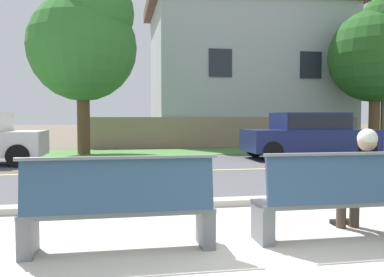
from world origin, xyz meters
TOP-DOWN VIEW (x-y plane):
  - ground_plane at (0.00, 8.00)m, footprint 140.00×140.00m
  - sidewalk_pavement at (0.00, 0.40)m, footprint 44.00×3.60m
  - curb_edge at (0.00, 2.35)m, footprint 44.00×0.30m
  - street_asphalt at (0.00, 6.50)m, footprint 52.00×8.00m
  - road_centre_line at (0.00, 6.50)m, footprint 48.00×0.14m
  - far_verge_grass at (0.00, 12.14)m, footprint 48.00×2.80m
  - bench_left at (-1.22, 0.40)m, footprint 1.94×0.48m
  - bench_right at (1.22, 0.40)m, footprint 1.94×0.48m
  - seated_person_grey at (1.57, 0.57)m, footprint 0.52×0.68m
  - car_navy_near at (5.02, 8.90)m, footprint 4.30×1.86m
  - shade_tree_far_left at (-2.43, 11.71)m, footprint 3.98×3.98m
  - shade_tree_left at (10.20, 12.69)m, footprint 4.14×4.14m
  - garden_wall at (3.82, 14.66)m, footprint 13.00×0.36m
  - house_across_street at (5.64, 17.86)m, footprint 10.79×6.91m

SIDE VIEW (x-z plane):
  - ground_plane at x=0.00m, z-range 0.00..0.00m
  - street_asphalt at x=0.00m, z-range 0.00..0.01m
  - sidewalk_pavement at x=0.00m, z-range 0.00..0.01m
  - far_verge_grass at x=0.00m, z-range 0.00..0.02m
  - road_centre_line at x=0.00m, z-range 0.01..0.01m
  - curb_edge at x=0.00m, z-range 0.00..0.11m
  - bench_left at x=-1.22m, z-range -0.04..0.96m
  - bench_right at x=1.22m, z-range -0.04..0.96m
  - seated_person_grey at x=1.57m, z-range 0.05..1.30m
  - garden_wall at x=3.82m, z-range 0.00..1.40m
  - car_navy_near at x=5.02m, z-range 0.08..1.62m
  - house_across_street at x=5.64m, z-range 0.05..7.76m
  - shade_tree_far_left at x=-2.43m, z-range 0.98..7.55m
  - shade_tree_left at x=10.20m, z-range 1.02..7.85m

